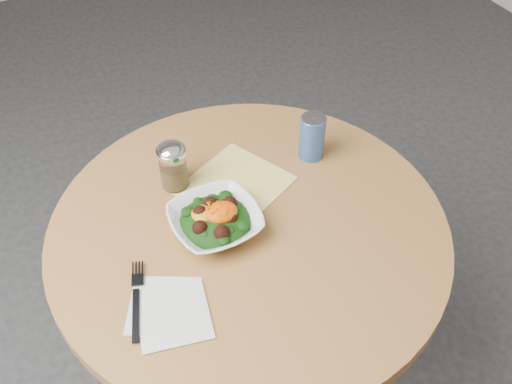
% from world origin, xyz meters
% --- Properties ---
extents(ground, '(6.00, 6.00, 0.00)m').
position_xyz_m(ground, '(0.00, 0.00, 0.00)').
color(ground, '#29292B').
rests_on(ground, ground).
extents(table, '(0.90, 0.90, 0.75)m').
position_xyz_m(table, '(0.00, 0.00, 0.55)').
color(table, black).
rests_on(table, ground).
extents(cloth_napkin, '(0.30, 0.29, 0.00)m').
position_xyz_m(cloth_napkin, '(0.02, 0.12, 0.75)').
color(cloth_napkin, '#F1B60C').
rests_on(cloth_napkin, table).
extents(paper_napkins, '(0.19, 0.21, 0.00)m').
position_xyz_m(paper_napkins, '(-0.24, -0.14, 0.75)').
color(paper_napkins, silver).
rests_on(paper_napkins, table).
extents(salad_bowl, '(0.20, 0.20, 0.07)m').
position_xyz_m(salad_bowl, '(-0.07, 0.02, 0.78)').
color(salad_bowl, white).
rests_on(salad_bowl, table).
extents(fork, '(0.08, 0.19, 0.00)m').
position_xyz_m(fork, '(-0.29, -0.08, 0.76)').
color(fork, black).
rests_on(fork, table).
extents(spice_shaker, '(0.07, 0.07, 0.12)m').
position_xyz_m(spice_shaker, '(-0.10, 0.19, 0.81)').
color(spice_shaker, silver).
rests_on(spice_shaker, table).
extents(beverage_can, '(0.06, 0.06, 0.12)m').
position_xyz_m(beverage_can, '(0.24, 0.14, 0.81)').
color(beverage_can, navy).
rests_on(beverage_can, table).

